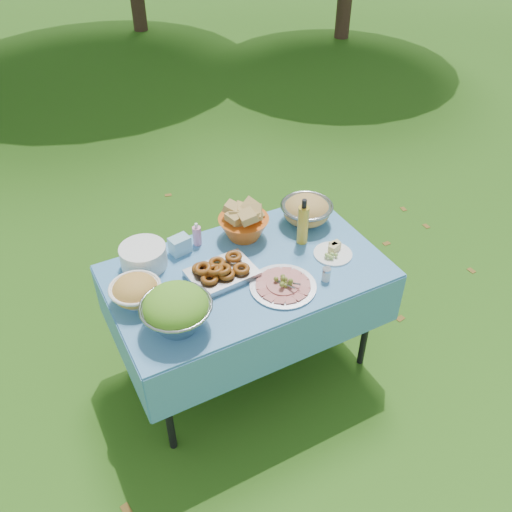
% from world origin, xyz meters
% --- Properties ---
extents(ground, '(80.00, 80.00, 0.00)m').
position_xyz_m(ground, '(0.00, 0.00, 0.00)').
color(ground, '#1A3A0A').
rests_on(ground, ground).
extents(picnic_table, '(1.46, 0.86, 0.76)m').
position_xyz_m(picnic_table, '(0.00, 0.00, 0.38)').
color(picnic_table, '#84CFFF').
rests_on(picnic_table, ground).
extents(salad_bowl, '(0.44, 0.44, 0.22)m').
position_xyz_m(salad_bowl, '(-0.48, -0.21, 0.87)').
color(salad_bowl, '#9A9FA3').
rests_on(salad_bowl, picnic_table).
extents(pasta_bowl_white, '(0.27, 0.27, 0.14)m').
position_xyz_m(pasta_bowl_white, '(-0.59, 0.05, 0.83)').
color(pasta_bowl_white, white).
rests_on(pasta_bowl_white, picnic_table).
extents(plate_stack, '(0.29, 0.29, 0.12)m').
position_xyz_m(plate_stack, '(-0.47, 0.30, 0.82)').
color(plate_stack, white).
rests_on(plate_stack, picnic_table).
extents(wipes_box, '(0.12, 0.10, 0.10)m').
position_xyz_m(wipes_box, '(-0.26, 0.31, 0.81)').
color(wipes_box, '#92CBE6').
rests_on(wipes_box, picnic_table).
extents(sanitizer_bottle, '(0.06, 0.06, 0.14)m').
position_xyz_m(sanitizer_bottle, '(-0.14, 0.33, 0.83)').
color(sanitizer_bottle, '#F596C2').
rests_on(sanitizer_bottle, picnic_table).
extents(bread_bowl, '(0.38, 0.38, 0.19)m').
position_xyz_m(bread_bowl, '(0.12, 0.28, 0.86)').
color(bread_bowl, '#DD5D17').
rests_on(bread_bowl, picnic_table).
extents(pasta_bowl_steel, '(0.38, 0.38, 0.16)m').
position_xyz_m(pasta_bowl_steel, '(0.52, 0.23, 0.84)').
color(pasta_bowl_steel, '#9A9FA3').
rests_on(pasta_bowl_steel, picnic_table).
extents(fried_tray, '(0.36, 0.27, 0.08)m').
position_xyz_m(fried_tray, '(-0.14, 0.01, 0.80)').
color(fried_tray, '#A9A9AD').
rests_on(fried_tray, picnic_table).
extents(charcuterie_platter, '(0.35, 0.35, 0.08)m').
position_xyz_m(charcuterie_platter, '(0.10, -0.21, 0.80)').
color(charcuterie_platter, '#9FA1A6').
rests_on(charcuterie_platter, picnic_table).
extents(oil_bottle, '(0.06, 0.06, 0.28)m').
position_xyz_m(oil_bottle, '(0.39, 0.07, 0.90)').
color(oil_bottle, gold).
rests_on(oil_bottle, picnic_table).
extents(cheese_plate, '(0.25, 0.25, 0.06)m').
position_xyz_m(cheese_plate, '(0.48, -0.11, 0.79)').
color(cheese_plate, white).
rests_on(cheese_plate, picnic_table).
extents(shaker, '(0.05, 0.05, 0.07)m').
position_xyz_m(shaker, '(0.33, -0.26, 0.80)').
color(shaker, silver).
rests_on(shaker, picnic_table).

